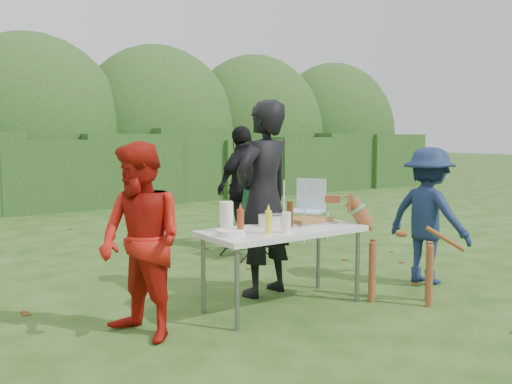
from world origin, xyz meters
TOP-DOWN VIEW (x-y plane):
  - ground at (0.00, 0.00)m, footprint 80.00×80.00m
  - hedge_row at (0.00, 8.00)m, footprint 22.00×1.40m
  - shrub_backdrop at (0.00, 9.60)m, footprint 20.00×2.60m
  - folding_table at (0.01, -0.10)m, footprint 1.50×0.70m
  - person_cook at (0.11, 0.34)m, footprint 0.78×0.60m
  - person_red_jacket at (-1.36, -0.09)m, footprint 0.78×0.89m
  - person_black_puffy at (1.18, 2.34)m, footprint 1.08×0.69m
  - child at (1.81, -0.31)m, footprint 0.64×0.99m
  - dog at (1.04, -0.61)m, footprint 1.00×1.07m
  - camping_chair at (0.90, 1.87)m, footprint 0.69×0.69m
  - lawn_chair at (2.35, 2.38)m, footprint 0.74×0.74m
  - food_tray at (0.39, -0.03)m, footprint 0.45×0.30m
  - focaccia_bread at (0.39, -0.03)m, footprint 0.40×0.26m
  - mustard_bottle at (-0.26, -0.24)m, footprint 0.06×0.06m
  - ketchup_bottle at (-0.49, -0.15)m, footprint 0.06×0.06m
  - beer_bottle at (0.10, -0.09)m, footprint 0.06×0.06m
  - paper_towel_roll at (-0.49, 0.06)m, footprint 0.12×0.12m
  - cup_stack at (-0.11, -0.30)m, footprint 0.08×0.08m
  - pasta_bowl at (0.02, 0.09)m, footprint 0.26×0.26m
  - plate_stack at (-0.58, -0.15)m, footprint 0.24×0.24m

SIDE VIEW (x-z plane):
  - ground at x=0.00m, z-range 0.00..0.00m
  - lawn_chair at x=2.35m, z-range 0.00..0.92m
  - camping_chair at x=0.90m, z-range 0.00..0.92m
  - dog at x=1.04m, z-range 0.00..1.00m
  - folding_table at x=0.01m, z-range 0.32..1.06m
  - child at x=1.81m, z-range 0.00..1.46m
  - food_tray at x=0.39m, z-range 0.74..0.76m
  - plate_stack at x=-0.58m, z-range 0.74..0.79m
  - person_red_jacket at x=-1.36m, z-range 0.00..1.54m
  - focaccia_bread at x=0.39m, z-range 0.76..0.80m
  - pasta_bowl at x=0.02m, z-range 0.74..0.84m
  - cup_stack at x=-0.11m, z-range 0.74..0.92m
  - mustard_bottle at x=-0.26m, z-range 0.74..0.94m
  - hedge_row at x=0.00m, z-range 0.00..1.70m
  - ketchup_bottle at x=-0.49m, z-range 0.74..0.96m
  - person_black_puffy at x=1.18m, z-range 0.00..1.72m
  - beer_bottle at x=0.10m, z-range 0.74..0.98m
  - paper_towel_roll at x=-0.49m, z-range 0.74..1.00m
  - person_cook at x=0.11m, z-range 0.00..1.93m
  - shrub_backdrop at x=0.00m, z-range 0.00..3.20m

